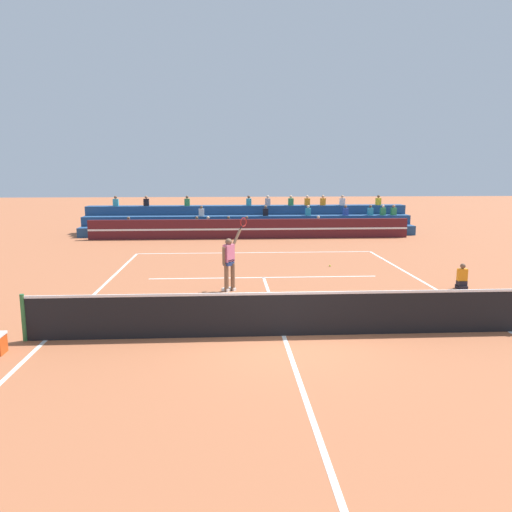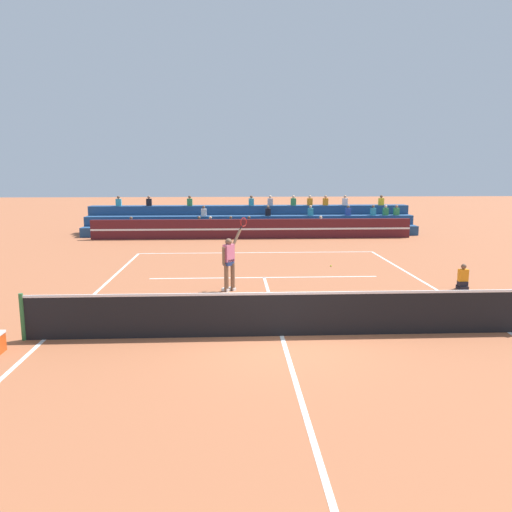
{
  "view_description": "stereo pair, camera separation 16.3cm",
  "coord_description": "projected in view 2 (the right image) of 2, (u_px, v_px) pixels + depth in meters",
  "views": [
    {
      "loc": [
        -1.31,
        -11.2,
        3.88
      ],
      "look_at": [
        -0.38,
        4.69,
        1.1
      ],
      "focal_mm": 35.0,
      "sensor_mm": 36.0,
      "label": 1
    },
    {
      "loc": [
        -1.15,
        -11.21,
        3.88
      ],
      "look_at": [
        -0.38,
        4.69,
        1.1
      ],
      "focal_mm": 35.0,
      "sensor_mm": 36.0,
      "label": 2
    }
  ],
  "objects": [
    {
      "name": "tennis_player",
      "position": [
        229.0,
        261.0,
        15.96
      ],
      "size": [
        0.9,
        0.95,
        2.38
      ],
      "color": "brown",
      "rests_on": "ground"
    },
    {
      "name": "court_lines",
      "position": [
        282.0,
        336.0,
        11.75
      ],
      "size": [
        11.1,
        23.9,
        0.01
      ],
      "color": "white",
      "rests_on": "ground"
    },
    {
      "name": "ball_kid_courtside",
      "position": [
        463.0,
        279.0,
        16.26
      ],
      "size": [
        0.3,
        0.36,
        0.84
      ],
      "color": "black",
      "rests_on": "ground"
    },
    {
      "name": "sponsor_banner_wall",
      "position": [
        252.0,
        229.0,
        28.15
      ],
      "size": [
        18.0,
        0.26,
        1.1
      ],
      "color": "#51191E",
      "rests_on": "ground"
    },
    {
      "name": "tennis_ball",
      "position": [
        331.0,
        266.0,
        20.1
      ],
      "size": [
        0.07,
        0.07,
        0.07
      ],
      "primitive_type": "sphere",
      "color": "#C6DB33",
      "rests_on": "ground"
    },
    {
      "name": "tennis_net",
      "position": [
        282.0,
        314.0,
        11.66
      ],
      "size": [
        12.0,
        0.1,
        1.1
      ],
      "color": "#2D6B38",
      "rests_on": "ground"
    },
    {
      "name": "ground_plane",
      "position": [
        282.0,
        336.0,
        11.75
      ],
      "size": [
        120.0,
        120.0,
        0.0
      ],
      "primitive_type": "plane",
      "color": "#AD603D"
    },
    {
      "name": "bleacher_stand",
      "position": [
        251.0,
        222.0,
        30.63
      ],
      "size": [
        19.76,
        2.85,
        2.28
      ],
      "color": "navy",
      "rests_on": "ground"
    }
  ]
}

